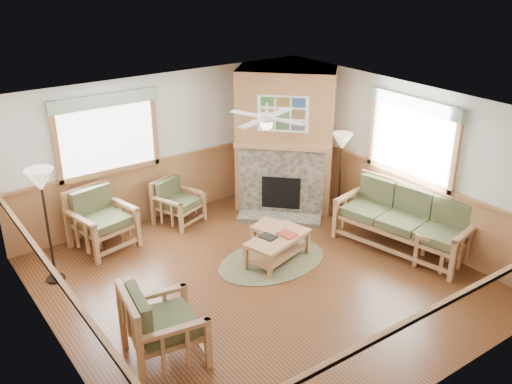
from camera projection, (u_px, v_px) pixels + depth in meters
floor at (261, 282)px, 8.76m from camera, size 6.00×6.00×0.01m
ceiling at (262, 110)px, 7.68m from camera, size 6.00×6.00×0.01m
wall_back at (166, 147)px, 10.46m from camera, size 6.00×0.02×2.70m
wall_front at (430, 297)px, 5.98m from camera, size 6.00×0.02×2.70m
wall_left at (53, 263)px, 6.62m from camera, size 0.02×6.00×2.70m
wall_right at (402, 160)px, 9.82m from camera, size 0.02×6.00×2.70m
wainscot at (261, 250)px, 8.54m from camera, size 6.00×6.00×1.10m
fireplace at (285, 139)px, 10.84m from camera, size 3.11×3.11×2.70m
window_back at (102, 92)px, 9.37m from camera, size 1.90×0.16×1.50m
window_right at (418, 95)px, 9.18m from camera, size 0.16×1.90×1.50m
ceiling_fan at (267, 105)px, 8.08m from camera, size 1.59×1.59×0.36m
sofa at (404, 221)px, 9.51m from camera, size 2.38×1.36×1.03m
armchair_back_left at (102, 220)px, 9.58m from camera, size 1.07×1.07×1.01m
armchair_back_right at (178, 202)px, 10.48m from camera, size 0.95×0.95×0.82m
armchair_left at (164, 323)px, 6.95m from camera, size 1.03×1.03×1.01m
coffee_table at (278, 249)px, 9.24m from camera, size 1.23×0.85×0.45m
end_table_chairs at (110, 228)px, 9.82m from camera, size 0.57×0.56×0.52m
end_table_sofa at (433, 248)px, 9.12m from camera, size 0.67×0.66×0.58m
footstool at (270, 236)px, 9.65m from camera, size 0.63×0.63×0.43m
braided_rug at (272, 261)px, 9.31m from camera, size 2.28×2.28×0.01m
floor_lamp_left at (48, 226)px, 8.44m from camera, size 0.55×0.55×1.83m
floor_lamp_right at (340, 176)px, 10.55m from camera, size 0.45×0.45×1.65m
book_red at (287, 233)px, 9.18m from camera, size 0.26×0.33×0.03m
book_dark at (268, 236)px, 9.11m from camera, size 0.27×0.31×0.03m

